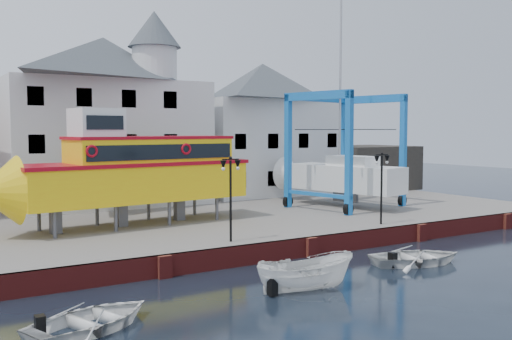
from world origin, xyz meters
TOP-DOWN VIEW (x-y plane):
  - ground at (0.00, 0.00)m, footprint 140.00×140.00m
  - hardstanding at (0.00, 11.00)m, footprint 44.00×22.00m
  - quay_wall at (-0.00, 0.10)m, footprint 44.00×0.47m
  - building_white_main at (-4.87, 18.39)m, footprint 14.00×8.30m
  - building_white_right at (9.00, 19.00)m, footprint 12.00×8.00m
  - shed_dark at (19.00, 17.00)m, footprint 8.00×7.00m
  - lamp_post_left at (-4.00, 1.20)m, footprint 1.12×0.32m
  - lamp_post_right at (6.00, 1.20)m, footprint 1.12×0.32m
  - tour_boat at (-7.12, 8.29)m, footprint 15.56×5.19m
  - travel_lift at (9.05, 9.10)m, footprint 8.29×10.58m
  - motorboat_a at (-3.89, -4.84)m, footprint 4.43×2.45m
  - motorboat_b at (3.40, -3.96)m, footprint 5.31×4.43m
  - motorboat_d at (-12.50, -4.89)m, footprint 5.23×4.47m

SIDE VIEW (x-z plane):
  - ground at x=0.00m, z-range 0.00..0.00m
  - motorboat_a at x=-3.89m, z-range -0.81..0.81m
  - motorboat_b at x=3.40m, z-range -0.47..0.47m
  - motorboat_d at x=-12.50m, z-range -0.46..0.46m
  - hardstanding at x=0.00m, z-range 0.00..1.00m
  - quay_wall at x=0.00m, z-range 0.00..1.00m
  - shed_dark at x=19.00m, z-range 1.00..5.00m
  - travel_lift at x=9.05m, z-range -4.17..11.33m
  - tour_boat at x=-7.12m, z-range 0.81..7.46m
  - lamp_post_left at x=-4.00m, z-range 2.07..6.27m
  - lamp_post_right at x=6.00m, z-range 2.07..6.27m
  - building_white_right at x=9.00m, z-range 1.00..12.20m
  - building_white_main at x=-4.87m, z-range 0.34..14.34m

